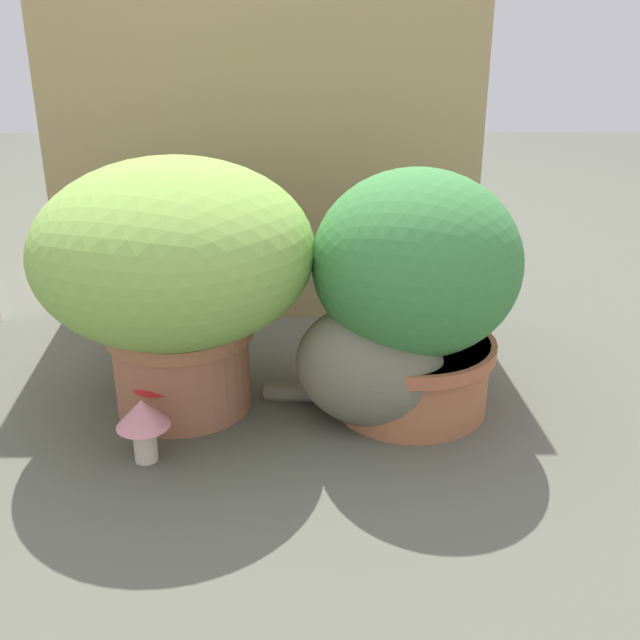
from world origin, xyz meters
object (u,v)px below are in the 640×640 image
grass_planter (175,266)px  mushroom_ornament_red (158,383)px  leafy_planter (415,288)px  cat (379,362)px  mushroom_ornament_pink (143,419)px

grass_planter → mushroom_ornament_red: 0.20m
leafy_planter → mushroom_ornament_red: bearing=-170.7°
grass_planter → cat: size_ratio=1.32×
leafy_planter → grass_planter: bearing=179.0°
mushroom_ornament_red → leafy_planter: bearing=9.3°
leafy_planter → cat: (-0.06, -0.06, -0.11)m
grass_planter → cat: grass_planter is taller
grass_planter → mushroom_ornament_pink: bearing=-101.0°
grass_planter → leafy_planter: grass_planter is taller
grass_planter → mushroom_ornament_red: (-0.03, -0.08, -0.18)m
mushroom_ornament_pink → mushroom_ornament_red: size_ratio=0.92×
cat → mushroom_ornament_red: cat is taller
grass_planter → leafy_planter: (0.41, -0.01, -0.04)m
cat → mushroom_ornament_red: 0.38m
leafy_planter → mushroom_ornament_red: leafy_planter is taller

